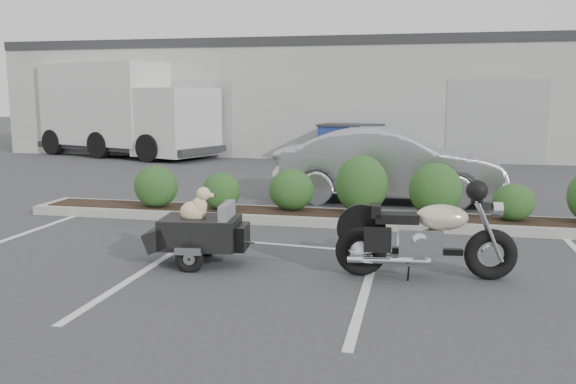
% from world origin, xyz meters
% --- Properties ---
extents(ground, '(90.00, 90.00, 0.00)m').
position_xyz_m(ground, '(0.00, 0.00, 0.00)').
color(ground, '#38383A').
rests_on(ground, ground).
extents(planter_kerb, '(12.00, 1.00, 0.15)m').
position_xyz_m(planter_kerb, '(1.00, 2.20, 0.07)').
color(planter_kerb, '#9E9E93').
rests_on(planter_kerb, ground).
extents(building, '(26.00, 10.00, 4.00)m').
position_xyz_m(building, '(0.00, 17.00, 2.00)').
color(building, '#9EA099').
rests_on(building, ground).
extents(motorcycle, '(2.10, 0.76, 1.21)m').
position_xyz_m(motorcycle, '(1.83, -0.70, 0.48)').
color(motorcycle, black).
rests_on(motorcycle, ground).
extents(pet_trailer, '(1.69, 0.95, 1.00)m').
position_xyz_m(pet_trailer, '(-0.95, -0.68, 0.42)').
color(pet_trailer, black).
rests_on(pet_trailer, ground).
extents(sedan, '(4.46, 1.60, 1.46)m').
position_xyz_m(sedan, '(1.15, 4.40, 0.73)').
color(sedan, '#AAAAB1').
rests_on(sedan, ground).
extents(dumpster, '(2.04, 1.54, 1.23)m').
position_xyz_m(dumpster, '(-0.37, 11.00, 0.62)').
color(dumpster, navy).
rests_on(dumpster, ground).
extents(delivery_truck, '(7.32, 4.44, 3.20)m').
position_xyz_m(delivery_truck, '(-8.32, 11.86, 1.54)').
color(delivery_truck, silver).
rests_on(delivery_truck, ground).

